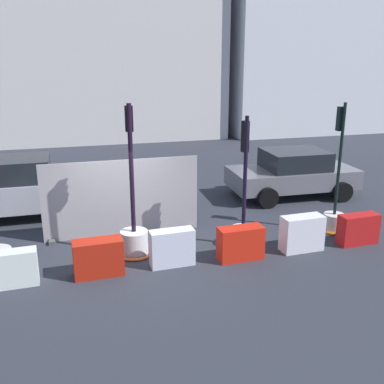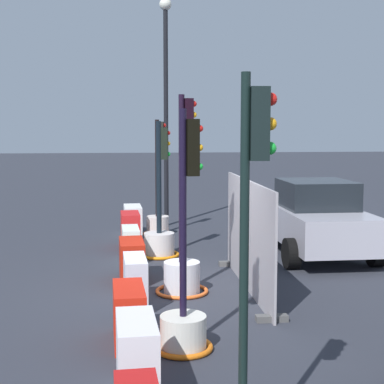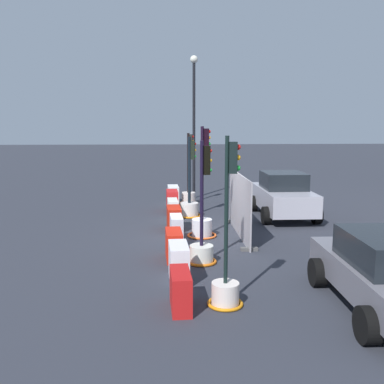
{
  "view_description": "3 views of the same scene",
  "coord_description": "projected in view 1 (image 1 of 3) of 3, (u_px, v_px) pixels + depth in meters",
  "views": [
    {
      "loc": [
        -1.14,
        -9.93,
        4.58
      ],
      "look_at": [
        1.64,
        0.26,
        1.34
      ],
      "focal_mm": 42.04,
      "sensor_mm": 36.0,
      "label": 1
    },
    {
      "loc": [
        10.24,
        -0.95,
        2.98
      ],
      "look_at": [
        -2.13,
        0.43,
        1.59
      ],
      "focal_mm": 53.6,
      "sensor_mm": 36.0,
      "label": 2
    },
    {
      "loc": [
        13.82,
        -1.16,
        3.69
      ],
      "look_at": [
        0.91,
        -0.38,
        1.6
      ],
      "focal_mm": 40.39,
      "sensor_mm": 36.0,
      "label": 3
    }
  ],
  "objects": [
    {
      "name": "construction_barrier_2",
      "position": [
        13.0,
        269.0,
        9.2
      ],
      "size": [
        0.99,
        0.41,
        0.76
      ],
      "color": "silver",
      "rests_on": "ground_plane"
    },
    {
      "name": "ground_plane",
      "position": [
        129.0,
        254.0,
        10.79
      ],
      "size": [
        120.0,
        120.0,
        0.0
      ],
      "primitive_type": "plane",
      "color": "#2B2E38"
    },
    {
      "name": "car_grey_saloon",
      "position": [
        293.0,
        173.0,
        15.04
      ],
      "size": [
        4.22,
        2.36,
        1.55
      ],
      "color": "slate",
      "rests_on": "ground_plane"
    },
    {
      "name": "construction_barrier_6",
      "position": [
        302.0,
        233.0,
        10.87
      ],
      "size": [
        1.04,
        0.48,
        0.87
      ],
      "color": "silver",
      "rests_on": "ground_plane"
    },
    {
      "name": "building_corner_block",
      "position": [
        329.0,
        30.0,
        29.11
      ],
      "size": [
        15.69,
        9.17,
        12.14
      ],
      "color": "silver",
      "rests_on": "ground_plane"
    },
    {
      "name": "construction_barrier_7",
      "position": [
        358.0,
        229.0,
        11.27
      ],
      "size": [
        1.04,
        0.43,
        0.77
      ],
      "color": "red",
      "rests_on": "ground_plane"
    },
    {
      "name": "site_fence_panel",
      "position": [
        122.0,
        200.0,
        11.64
      ],
      "size": [
        4.03,
        0.5,
        2.03
      ],
      "color": "#9C989E",
      "rests_on": "ground_plane"
    },
    {
      "name": "traffic_light_2",
      "position": [
        134.0,
        232.0,
        10.66
      ],
      "size": [
        0.96,
        0.96,
        3.57
      ],
      "color": "silver",
      "rests_on": "ground_plane"
    },
    {
      "name": "construction_barrier_3",
      "position": [
        98.0,
        258.0,
        9.64
      ],
      "size": [
        1.07,
        0.51,
        0.81
      ],
      "color": "#B21F0F",
      "rests_on": "ground_plane"
    },
    {
      "name": "construction_barrier_5",
      "position": [
        241.0,
        243.0,
        10.4
      ],
      "size": [
        1.07,
        0.47,
        0.79
      ],
      "color": "red",
      "rests_on": "ground_plane"
    },
    {
      "name": "traffic_light_4",
      "position": [
        335.0,
        209.0,
        12.03
      ],
      "size": [
        0.74,
        0.74,
        3.44
      ],
      "color": "silver",
      "rests_on": "ground_plane"
    },
    {
      "name": "traffic_light_3",
      "position": [
        243.0,
        226.0,
        11.13
      ],
      "size": [
        0.81,
        0.81,
        3.23
      ],
      "color": "silver",
      "rests_on": "ground_plane"
    },
    {
      "name": "car_silver_hatchback",
      "position": [
        22.0,
        188.0,
        13.03
      ],
      "size": [
        3.88,
        2.16,
        1.76
      ],
      "color": "#AAA8B5",
      "rests_on": "ground_plane"
    },
    {
      "name": "construction_barrier_4",
      "position": [
        172.0,
        248.0,
        10.09
      ],
      "size": [
        1.01,
        0.4,
        0.85
      ],
      "color": "silver",
      "rests_on": "ground_plane"
    }
  ]
}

